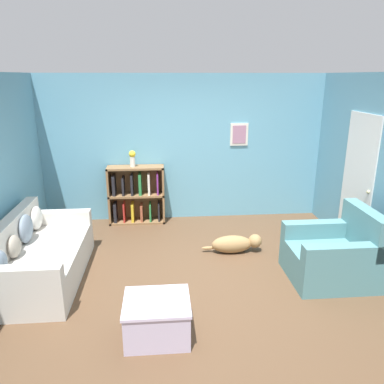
% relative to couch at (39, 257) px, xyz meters
% --- Properties ---
extents(ground_plane, '(14.00, 14.00, 0.00)m').
position_rel_couch_xyz_m(ground_plane, '(2.01, -0.10, -0.31)').
color(ground_plane, brown).
extents(wall_back, '(5.60, 0.13, 2.60)m').
position_rel_couch_xyz_m(wall_back, '(2.01, 2.15, 0.99)').
color(wall_back, '#609EB7').
rests_on(wall_back, ground_plane).
extents(couch, '(0.92, 1.88, 0.84)m').
position_rel_couch_xyz_m(couch, '(0.00, 0.00, 0.00)').
color(couch, beige).
rests_on(couch, ground_plane).
extents(bookshelf, '(0.99, 0.32, 1.04)m').
position_rel_couch_xyz_m(bookshelf, '(1.14, 1.94, 0.19)').
color(bookshelf, olive).
rests_on(bookshelf, ground_plane).
extents(recliner_chair, '(1.03, 0.93, 0.95)m').
position_rel_couch_xyz_m(recliner_chair, '(3.81, -0.30, 0.02)').
color(recliner_chair, slate).
rests_on(recliner_chair, ground_plane).
extents(coffee_table, '(0.66, 0.58, 0.41)m').
position_rel_couch_xyz_m(coffee_table, '(1.52, -1.26, -0.09)').
color(coffee_table, '#BCB2D1').
rests_on(coffee_table, ground_plane).
extents(dog, '(0.91, 0.24, 0.28)m').
position_rel_couch_xyz_m(dog, '(2.69, 0.55, -0.17)').
color(dog, '#9E7A4C').
rests_on(dog, ground_plane).
extents(vase, '(0.12, 0.12, 0.28)m').
position_rel_couch_xyz_m(vase, '(1.11, 1.91, 0.89)').
color(vase, silver).
rests_on(vase, bookshelf).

